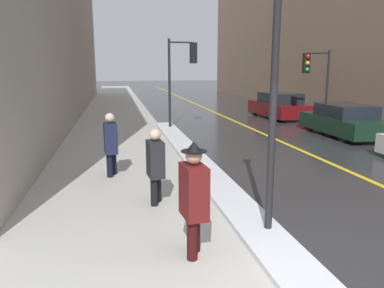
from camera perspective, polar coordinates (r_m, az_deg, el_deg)
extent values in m
plane|color=#2D2D30|center=(5.18, 14.18, -20.25)|extent=(160.00, 160.00, 0.00)
cube|color=#B2AFA8|center=(19.13, -11.36, 3.16)|extent=(4.00, 80.00, 0.01)
cube|color=gold|center=(20.05, 6.08, 3.69)|extent=(0.16, 80.00, 0.00)
cube|color=silver|center=(10.88, 0.78, -2.59)|extent=(0.78, 15.36, 0.10)
cube|color=gray|center=(24.68, -24.35, 18.32)|extent=(6.00, 36.00, 12.11)
cube|color=#846B56|center=(30.24, 19.43, 18.49)|extent=(6.00, 36.00, 13.44)
cylinder|color=black|center=(5.95, 12.35, 7.51)|extent=(0.12, 0.12, 4.62)
cylinder|color=black|center=(16.83, -3.45, 9.01)|extent=(0.11, 0.11, 3.96)
cylinder|color=black|center=(16.97, -1.64, 15.23)|extent=(1.10, 0.13, 0.07)
cube|color=black|center=(17.08, 0.22, 13.70)|extent=(0.31, 0.22, 0.90)
sphere|color=red|center=(17.20, 0.11, 14.64)|extent=(0.19, 0.19, 0.19)
sphere|color=orange|center=(17.19, 0.11, 13.68)|extent=(0.19, 0.19, 0.19)
sphere|color=green|center=(17.18, 0.11, 12.72)|extent=(0.19, 0.19, 0.19)
cylinder|color=black|center=(18.59, 19.86, 7.91)|extent=(0.11, 0.11, 3.52)
cylinder|color=black|center=(18.31, 18.68, 12.99)|extent=(1.10, 0.09, 0.07)
cube|color=black|center=(18.04, 17.02, 11.69)|extent=(0.30, 0.21, 0.90)
sphere|color=red|center=(17.94, 17.25, 12.60)|extent=(0.19, 0.19, 0.19)
sphere|color=orange|center=(17.94, 17.20, 11.69)|extent=(0.19, 0.19, 0.19)
sphere|color=green|center=(17.94, 17.14, 10.77)|extent=(0.19, 0.19, 0.19)
cylinder|color=#340C0C|center=(5.64, 0.50, -12.12)|extent=(0.15, 0.15, 0.87)
cylinder|color=#340C0C|center=(5.41, 0.03, -13.22)|extent=(0.15, 0.15, 0.87)
cube|color=#561414|center=(5.32, 0.27, -7.21)|extent=(0.36, 0.55, 0.76)
sphere|color=tan|center=(5.18, 0.28, -1.80)|extent=(0.24, 0.24, 0.24)
cylinder|color=black|center=(5.17, 0.28, -1.11)|extent=(0.36, 0.36, 0.01)
cone|color=black|center=(5.15, 0.28, -0.34)|extent=(0.22, 0.22, 0.14)
cube|color=black|center=(5.70, -0.82, -7.65)|extent=(0.12, 0.23, 0.28)
cylinder|color=black|center=(7.68, -5.25, -5.87)|extent=(0.14, 0.14, 0.82)
cylinder|color=black|center=(7.45, -5.80, -6.43)|extent=(0.14, 0.14, 0.82)
cube|color=black|center=(7.42, -5.60, -2.29)|extent=(0.34, 0.52, 0.72)
sphere|color=beige|center=(7.32, -5.67, 1.42)|extent=(0.22, 0.22, 0.22)
cube|color=black|center=(7.79, -6.09, -2.81)|extent=(0.12, 0.23, 0.28)
cylinder|color=black|center=(9.78, -11.88, -2.15)|extent=(0.15, 0.15, 0.86)
cylinder|color=black|center=(9.55, -12.47, -2.51)|extent=(0.15, 0.15, 0.86)
cube|color=#191E38|center=(9.55, -12.31, 0.88)|extent=(0.35, 0.55, 0.76)
sphere|color=beige|center=(9.47, -12.44, 3.93)|extent=(0.23, 0.23, 0.23)
cube|color=black|center=(16.38, 22.02, 2.83)|extent=(1.82, 4.22, 0.62)
cube|color=black|center=(16.23, 22.37, 4.74)|extent=(1.65, 2.20, 0.51)
cylinder|color=black|center=(17.12, 17.50, 3.08)|extent=(0.20, 0.71, 0.71)
cylinder|color=black|center=(17.89, 21.84, 3.13)|extent=(0.20, 0.71, 0.71)
cylinder|color=black|center=(14.91, 22.17, 1.59)|extent=(0.20, 0.71, 0.71)
cylinder|color=black|center=(15.79, 26.85, 1.71)|extent=(0.20, 0.71, 0.71)
cube|color=#600F14|center=(21.41, 13.07, 5.25)|extent=(2.09, 4.33, 0.69)
cube|color=black|center=(21.26, 13.27, 6.86)|extent=(1.84, 2.29, 0.54)
cylinder|color=black|center=(22.26, 9.58, 5.15)|extent=(0.21, 0.62, 0.61)
cylinder|color=black|center=(22.98, 13.41, 5.19)|extent=(0.21, 0.62, 0.61)
cylinder|color=black|center=(19.89, 12.62, 4.30)|extent=(0.21, 0.62, 0.61)
cylinder|color=black|center=(20.69, 16.77, 4.35)|extent=(0.21, 0.62, 0.61)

